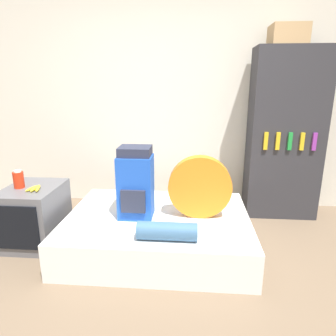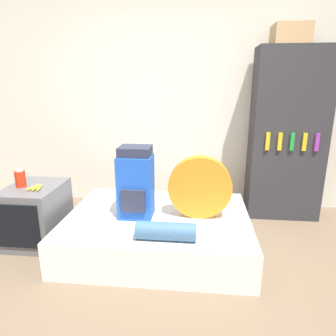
# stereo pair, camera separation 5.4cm
# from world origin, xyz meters

# --- Properties ---
(ground_plane) EXTENTS (16.00, 16.00, 0.00)m
(ground_plane) POSITION_xyz_m (0.00, 0.00, 0.00)
(ground_plane) COLOR brown
(wall_back) EXTENTS (8.00, 0.05, 2.60)m
(wall_back) POSITION_xyz_m (0.00, 1.99, 1.30)
(wall_back) COLOR silver
(wall_back) RESTS_ON ground_plane
(bed) EXTENTS (1.66, 1.26, 0.32)m
(bed) POSITION_xyz_m (-0.07, 0.83, 0.16)
(bed) COLOR white
(bed) RESTS_ON ground_plane
(backpack) EXTENTS (0.30, 0.28, 0.64)m
(backpack) POSITION_xyz_m (-0.26, 0.79, 0.64)
(backpack) COLOR blue
(backpack) RESTS_ON bed
(tent_bag) EXTENTS (0.56, 0.11, 0.56)m
(tent_bag) POSITION_xyz_m (0.31, 0.83, 0.60)
(tent_bag) COLOR orange
(tent_bag) RESTS_ON bed
(sleeping_roll) EXTENTS (0.47, 0.14, 0.14)m
(sleeping_roll) POSITION_xyz_m (0.06, 0.38, 0.39)
(sleeping_roll) COLOR #3D668E
(sleeping_roll) RESTS_ON bed
(television) EXTENTS (0.48, 0.61, 0.56)m
(television) POSITION_xyz_m (-1.25, 0.82, 0.28)
(television) COLOR #5B5B60
(television) RESTS_ON ground_plane
(canister) EXTENTS (0.09, 0.09, 0.17)m
(canister) POSITION_xyz_m (-1.35, 0.81, 0.64)
(canister) COLOR red
(canister) RESTS_ON television
(banana_bunch) EXTENTS (0.13, 0.17, 0.03)m
(banana_bunch) POSITION_xyz_m (-1.18, 0.76, 0.57)
(banana_bunch) COLOR yellow
(banana_bunch) RESTS_ON television
(bookshelf) EXTENTS (0.78, 0.41, 1.87)m
(bookshelf) POSITION_xyz_m (1.26, 1.71, 0.93)
(bookshelf) COLOR #2D2D33
(bookshelf) RESTS_ON ground_plane
(cardboard_box) EXTENTS (0.35, 0.31, 0.20)m
(cardboard_box) POSITION_xyz_m (1.18, 1.69, 1.97)
(cardboard_box) COLOR tan
(cardboard_box) RESTS_ON bookshelf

